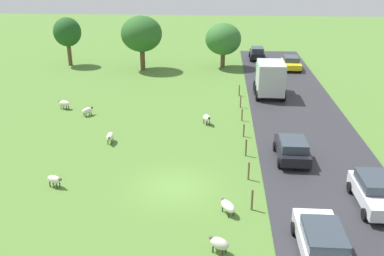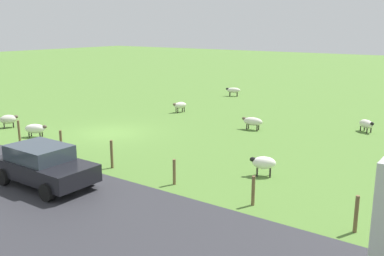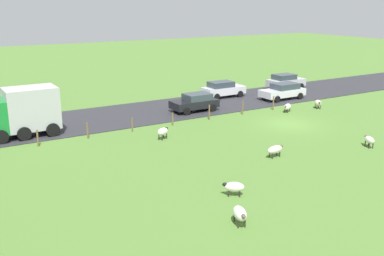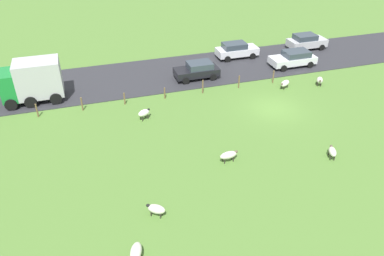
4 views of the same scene
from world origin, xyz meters
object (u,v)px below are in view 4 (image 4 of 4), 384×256
Objects in this scene: sheep_1 at (144,113)px; sheep_5 at (156,209)px; sheep_0 at (285,83)px; sheep_6 at (332,152)px; sheep_7 at (229,155)px; truck_0 at (33,80)px; car_0 at (306,41)px; sheep_2 at (320,80)px; sheep_3 at (136,252)px; car_4 at (236,50)px; car_3 at (293,58)px; car_5 at (197,70)px.

sheep_5 is (-10.34, 1.40, -0.09)m from sheep_1.
sheep_0 is 1.13× the size of sheep_6.
truck_0 reaches higher than sheep_7.
car_0 reaches higher than sheep_7.
sheep_0 is at bearing -83.10° from sheep_1.
sheep_2 is 0.86× the size of sheep_3.
sheep_2 reaches higher than sheep_0.
sheep_2 reaches higher than sheep_7.
sheep_0 is 1.13× the size of sheep_5.
car_4 reaches higher than sheep_5.
sheep_2 is at bearing -100.72° from truck_0.
truck_0 is 1.13× the size of car_0.
sheep_5 is 29.46m from car_0.
sheep_7 is (3.36, -5.61, 0.03)m from sheep_5.
sheep_7 is at bearing 155.40° from car_4.
car_3 is (12.78, -12.17, 0.37)m from sheep_7.
car_3 is at bearing -45.96° from sheep_3.
truck_0 is 1.09× the size of car_4.
sheep_2 is at bearing -97.34° from sheep_0.
sheep_3 is (-14.51, 16.10, 0.05)m from sheep_0.
sheep_6 is 20.56m from car_0.
sheep_1 is 0.24× the size of car_3.
sheep_2 is at bearing -56.33° from sheep_7.
sheep_3 is 1.14× the size of sheep_6.
sheep_1 is at bearing 31.13° from sheep_7.
car_4 is 6.61m from car_5.
sheep_2 is at bearing -115.21° from car_5.
sheep_7 is at bearing -148.87° from sheep_1.
sheep_3 is at bearing 167.03° from sheep_1.
sheep_7 is at bearing -136.16° from truck_0.
sheep_6 is at bearing 159.33° from car_3.
truck_0 is 20.23m from car_4.
sheep_5 is at bearing 146.49° from car_4.
sheep_2 is 0.26× the size of car_5.
sheep_6 is at bearing -127.33° from truck_0.
truck_0 reaches higher than car_5.
sheep_0 is 21.67m from sheep_3.
sheep_0 is at bearing -122.46° from car_5.
car_4 is at bearing 50.41° from car_3.
car_3 is (14.47, -5.46, 0.36)m from sheep_6.
sheep_1 is at bearing -125.74° from truck_0.
truck_0 is at bearing 54.26° from sheep_1.
car_4 is at bearing 9.42° from sheep_0.
car_3 is 1.05× the size of car_4.
car_4 is at bearing -33.51° from sheep_5.
sheep_7 is (5.94, -7.19, -0.02)m from sheep_3.
sheep_5 is at bearing -157.59° from truck_0.
car_0 is (19.99, -21.63, 0.44)m from sheep_5.
sheep_7 is at bearing -59.05° from sheep_5.
car_3 reaches higher than sheep_3.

